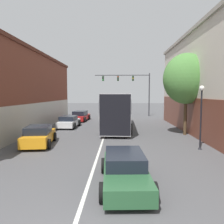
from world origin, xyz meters
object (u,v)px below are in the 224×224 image
object	(u,v)px
traffic_signal_gantry	(131,84)
street_lamp	(201,112)
parked_car_left_far	(39,136)
bus	(117,109)
hatchback_foreground	(125,169)
parked_car_left_near	(80,116)
parked_car_left_mid	(69,122)
street_tree_near	(186,79)

from	to	relation	value
traffic_signal_gantry	street_lamp	xyz separation A→B (m)	(3.17, -21.30, -2.69)
parked_car_left_far	traffic_signal_gantry	world-z (taller)	traffic_signal_gantry
bus	hatchback_foreground	distance (m)	13.81
parked_car_left_near	parked_car_left_far	world-z (taller)	parked_car_left_far
bus	traffic_signal_gantry	size ratio (longest dim) A/B	1.21
parked_car_left_near	parked_car_left_mid	bearing A→B (deg)	-178.73
parked_car_left_far	street_tree_near	distance (m)	12.75
bus	traffic_signal_gantry	xyz separation A→B (m)	(2.20, 13.12, 3.09)
parked_car_left_far	traffic_signal_gantry	bearing A→B (deg)	-28.06
hatchback_foreground	street_tree_near	bearing A→B (deg)	-30.44
parked_car_left_near	street_tree_near	xyz separation A→B (m)	(10.78, -9.59, 4.21)
hatchback_foreground	parked_car_left_far	world-z (taller)	parked_car_left_far
street_lamp	hatchback_foreground	bearing A→B (deg)	-131.97
hatchback_foreground	bus	bearing A→B (deg)	-1.18
parked_car_left_mid	parked_car_left_far	xyz separation A→B (m)	(-0.27, -8.04, 0.05)
bus	parked_car_left_near	world-z (taller)	bus
bus	parked_car_left_far	world-z (taller)	bus
street_lamp	parked_car_left_near	bearing A→B (deg)	125.03
parked_car_left_near	parked_car_left_mid	distance (m)	5.71
parked_car_left_mid	parked_car_left_far	size ratio (longest dim) A/B	0.97
hatchback_foreground	parked_car_left_mid	bearing A→B (deg)	18.05
bus	parked_car_left_mid	xyz separation A→B (m)	(-5.11, 0.72, -1.41)
parked_car_left_near	street_tree_near	bearing A→B (deg)	-127.83
parked_car_left_near	bus	bearing A→B (deg)	-139.09
parked_car_left_near	parked_car_left_far	size ratio (longest dim) A/B	1.15
parked_car_left_near	parked_car_left_far	bearing A→B (deg)	-178.38
parked_car_left_far	traffic_signal_gantry	distance (m)	22.25
parked_car_left_mid	traffic_signal_gantry	distance (m)	15.08
parked_car_left_mid	street_tree_near	xyz separation A→B (m)	(11.04, -3.88, 4.23)
bus	hatchback_foreground	xyz separation A→B (m)	(0.38, -13.73, -1.42)
traffic_signal_gantry	parked_car_left_mid	bearing A→B (deg)	-120.55
parked_car_left_far	street_lamp	bearing A→B (deg)	-102.27
hatchback_foreground	parked_car_left_near	bearing A→B (deg)	11.81
parked_car_left_mid	street_tree_near	world-z (taller)	street_tree_near
parked_car_left_far	street_tree_near	bearing A→B (deg)	-77.52
parked_car_left_mid	traffic_signal_gantry	bearing A→B (deg)	-28.92
hatchback_foreground	street_tree_near	world-z (taller)	street_tree_near
bus	street_tree_near	size ratio (longest dim) A/B	1.53
bus	street_lamp	distance (m)	9.79
parked_car_left_mid	street_lamp	size ratio (longest dim) A/B	0.99
street_lamp	street_tree_near	size ratio (longest dim) A/B	0.58
street_lamp	bus	bearing A→B (deg)	123.32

